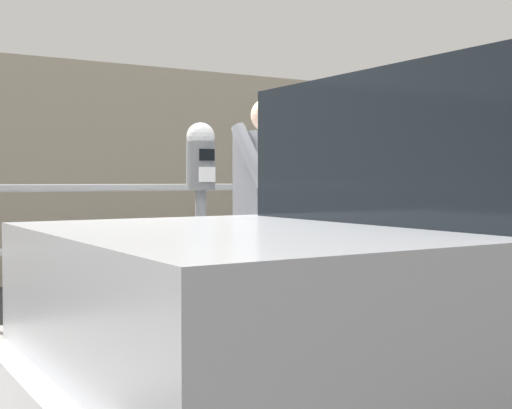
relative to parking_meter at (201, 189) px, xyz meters
name	(u,v)px	position (x,y,z in m)	size (l,w,h in m)	color
ground_plane	(255,402)	(0.18, -0.34, -1.25)	(160.00, 160.00, 0.00)	#3D3D3F
sidewalk_curb	(175,349)	(0.18, 0.80, -1.18)	(36.00, 2.27, 0.15)	gray
parking_meter	(201,189)	(0.00, 0.00, 0.00)	(0.18, 0.19, 1.51)	slate
pedestrian_at_meter	(268,208)	(0.54, 0.09, -0.13)	(0.61, 0.57, 1.70)	black
background_railing	(130,222)	(0.18, 1.72, -0.30)	(24.06, 0.06, 1.12)	gray
backdrop_wall	(32,171)	(0.18, 5.23, 0.17)	(32.00, 0.50, 2.85)	#ADA38E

